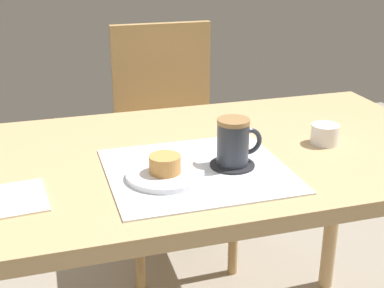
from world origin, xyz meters
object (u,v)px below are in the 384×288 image
object	(u,v)px
dining_table	(188,182)
coffee_mug	(234,142)
pastry_plate	(165,175)
wooden_chair	(170,133)
sugar_bowl	(325,134)
pastry	(165,164)

from	to	relation	value
dining_table	coffee_mug	world-z (taller)	coffee_mug
pastry_plate	coffee_mug	world-z (taller)	coffee_mug
wooden_chair	sugar_bowl	world-z (taller)	wooden_chair
dining_table	pastry_plate	distance (m)	0.18
pastry	coffee_mug	world-z (taller)	coffee_mug
dining_table	pastry_plate	xyz separation A→B (m)	(-0.09, -0.13, 0.09)
wooden_chair	pastry	size ratio (longest dim) A/B	13.18
sugar_bowl	wooden_chair	bearing A→B (deg)	104.90
dining_table	pastry	xyz separation A→B (m)	(-0.09, -0.13, 0.11)
dining_table	pastry	world-z (taller)	pastry
dining_table	sugar_bowl	distance (m)	0.36
wooden_chair	sugar_bowl	size ratio (longest dim) A/B	12.82
sugar_bowl	coffee_mug	bearing A→B (deg)	-165.42
sugar_bowl	pastry_plate	bearing A→B (deg)	-168.76
dining_table	sugar_bowl	xyz separation A→B (m)	(0.34, -0.04, 0.10)
pastry	wooden_chair	bearing A→B (deg)	74.97
dining_table	coffee_mug	bearing A→B (deg)	-56.97
pastry	sugar_bowl	distance (m)	0.44
wooden_chair	sugar_bowl	bearing A→B (deg)	105.78
dining_table	pastry	distance (m)	0.19
pastry_plate	wooden_chair	bearing A→B (deg)	74.97
pastry_plate	pastry	xyz separation A→B (m)	(0.00, 0.00, 0.03)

